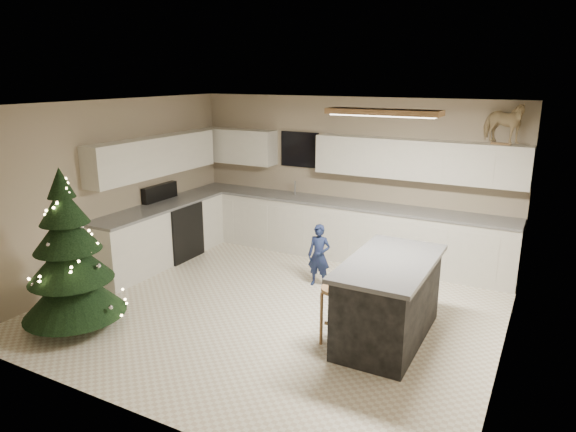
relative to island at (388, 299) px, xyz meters
The scene contains 8 objects.
ground_plane 1.61m from the island, behind, with size 5.50×5.50×0.00m, color silver.
room_shell 1.98m from the island, behind, with size 5.52×5.02×2.61m.
cabinetry 3.02m from the island, 144.29° to the left, with size 5.50×3.20×2.00m.
island is the anchor object (origin of this frame).
bar_stool 0.61m from the island, 142.86° to the right, with size 0.35×0.35×0.67m.
christmas_tree 3.71m from the island, 156.24° to the right, with size 1.22×1.18×1.95m.
toddler 1.68m from the island, 142.44° to the left, with size 0.33×0.22×0.91m, color #11233B.
rocking_horse 3.13m from the island, 72.56° to the left, with size 0.72×0.54×0.58m.
Camera 1 is at (3.04, -5.37, 2.94)m, focal length 32.00 mm.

